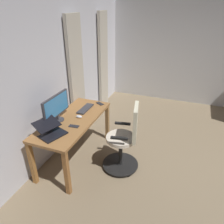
{
  "coord_description": "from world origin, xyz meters",
  "views": [
    {
      "loc": [
        2.63,
        -0.9,
        2.31
      ],
      "look_at": [
        0.12,
        -1.85,
        0.92
      ],
      "focal_mm": 34.11,
      "sensor_mm": 36.0,
      "label": 1
    }
  ],
  "objects_px": {
    "office_chair": "(125,141)",
    "cell_phone_face_up": "(100,104)",
    "computer_mouse": "(79,117)",
    "computer_monitor": "(56,107)",
    "laptop": "(51,131)",
    "computer_keyboard": "(85,109)",
    "desk": "(74,124)",
    "cell_phone_by_monitor": "(74,126)"
  },
  "relations": [
    {
      "from": "office_chair",
      "to": "cell_phone_face_up",
      "type": "bearing_deg",
      "value": 37.2
    },
    {
      "from": "computer_mouse",
      "to": "computer_monitor",
      "type": "bearing_deg",
      "value": -55.37
    },
    {
      "from": "laptop",
      "to": "computer_mouse",
      "type": "relative_size",
      "value": 4.34
    },
    {
      "from": "computer_keyboard",
      "to": "laptop",
      "type": "bearing_deg",
      "value": -6.06
    },
    {
      "from": "desk",
      "to": "laptop",
      "type": "height_order",
      "value": "laptop"
    },
    {
      "from": "computer_monitor",
      "to": "cell_phone_face_up",
      "type": "xyz_separation_m",
      "value": [
        -0.75,
        0.36,
        -0.22
      ]
    },
    {
      "from": "computer_monitor",
      "to": "cell_phone_face_up",
      "type": "bearing_deg",
      "value": 154.29
    },
    {
      "from": "laptop",
      "to": "cell_phone_face_up",
      "type": "bearing_deg",
      "value": -172.16
    },
    {
      "from": "office_chair",
      "to": "computer_mouse",
      "type": "height_order",
      "value": "office_chair"
    },
    {
      "from": "cell_phone_by_monitor",
      "to": "cell_phone_face_up",
      "type": "relative_size",
      "value": 1.0
    },
    {
      "from": "office_chair",
      "to": "computer_monitor",
      "type": "xyz_separation_m",
      "value": [
        0.17,
        -1.01,
        0.46
      ]
    },
    {
      "from": "laptop",
      "to": "office_chair",
      "type": "bearing_deg",
      "value": 140.83
    },
    {
      "from": "desk",
      "to": "computer_monitor",
      "type": "xyz_separation_m",
      "value": [
        0.11,
        -0.2,
        0.32
      ]
    },
    {
      "from": "office_chair",
      "to": "computer_keyboard",
      "type": "height_order",
      "value": "office_chair"
    },
    {
      "from": "cell_phone_face_up",
      "to": "computer_mouse",
      "type": "bearing_deg",
      "value": 19.22
    },
    {
      "from": "desk",
      "to": "computer_monitor",
      "type": "height_order",
      "value": "computer_monitor"
    },
    {
      "from": "desk",
      "to": "cell_phone_face_up",
      "type": "xyz_separation_m",
      "value": [
        -0.64,
        0.16,
        0.1
      ]
    },
    {
      "from": "desk",
      "to": "computer_monitor",
      "type": "distance_m",
      "value": 0.39
    },
    {
      "from": "computer_keyboard",
      "to": "cell_phone_by_monitor",
      "type": "distance_m",
      "value": 0.56
    },
    {
      "from": "desk",
      "to": "computer_mouse",
      "type": "distance_m",
      "value": 0.15
    },
    {
      "from": "computer_keyboard",
      "to": "cell_phone_by_monitor",
      "type": "xyz_separation_m",
      "value": [
        0.55,
        0.1,
        -0.01
      ]
    },
    {
      "from": "desk",
      "to": "computer_mouse",
      "type": "relative_size",
      "value": 14.82
    },
    {
      "from": "desk",
      "to": "cell_phone_face_up",
      "type": "height_order",
      "value": "cell_phone_face_up"
    },
    {
      "from": "laptop",
      "to": "cell_phone_by_monitor",
      "type": "bearing_deg",
      "value": 166.23
    },
    {
      "from": "computer_mouse",
      "to": "cell_phone_face_up",
      "type": "bearing_deg",
      "value": 169.97
    },
    {
      "from": "cell_phone_face_up",
      "to": "computer_monitor",
      "type": "bearing_deg",
      "value": 3.54
    },
    {
      "from": "desk",
      "to": "cell_phone_by_monitor",
      "type": "bearing_deg",
      "value": 32.45
    },
    {
      "from": "computer_monitor",
      "to": "cell_phone_by_monitor",
      "type": "distance_m",
      "value": 0.4
    },
    {
      "from": "computer_mouse",
      "to": "cell_phone_face_up",
      "type": "height_order",
      "value": "computer_mouse"
    },
    {
      "from": "computer_mouse",
      "to": "cell_phone_by_monitor",
      "type": "height_order",
      "value": "computer_mouse"
    },
    {
      "from": "desk",
      "to": "office_chair",
      "type": "xyz_separation_m",
      "value": [
        -0.06,
        0.82,
        -0.14
      ]
    },
    {
      "from": "computer_keyboard",
      "to": "computer_monitor",
      "type": "bearing_deg",
      "value": -25.3
    },
    {
      "from": "computer_monitor",
      "to": "computer_mouse",
      "type": "xyz_separation_m",
      "value": [
        -0.18,
        0.26,
        -0.21
      ]
    },
    {
      "from": "desk",
      "to": "computer_monitor",
      "type": "relative_size",
      "value": 2.48
    },
    {
      "from": "computer_mouse",
      "to": "computer_keyboard",
      "type": "bearing_deg",
      "value": -172.27
    },
    {
      "from": "desk",
      "to": "laptop",
      "type": "xyz_separation_m",
      "value": [
        0.47,
        -0.06,
        0.15
      ]
    },
    {
      "from": "computer_monitor",
      "to": "computer_keyboard",
      "type": "distance_m",
      "value": 0.56
    },
    {
      "from": "desk",
      "to": "cell_phone_face_up",
      "type": "relative_size",
      "value": 10.29
    },
    {
      "from": "desk",
      "to": "computer_monitor",
      "type": "bearing_deg",
      "value": -60.67
    },
    {
      "from": "office_chair",
      "to": "computer_keyboard",
      "type": "relative_size",
      "value": 2.76
    },
    {
      "from": "computer_keyboard",
      "to": "computer_mouse",
      "type": "xyz_separation_m",
      "value": [
        0.29,
        0.04,
        0.01
      ]
    },
    {
      "from": "laptop",
      "to": "computer_mouse",
      "type": "bearing_deg",
      "value": -173.77
    }
  ]
}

